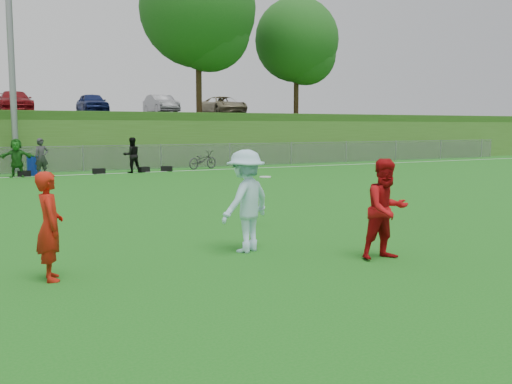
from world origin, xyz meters
TOP-DOWN VIEW (x-y plane):
  - ground at (0.00, 0.00)m, footprint 120.00×120.00m
  - sideline_far at (0.00, 18.00)m, footprint 60.00×0.10m
  - fence at (0.00, 20.00)m, footprint 58.00×0.06m
  - light_pole at (-3.00, 20.80)m, footprint 1.20×0.40m
  - berm at (0.00, 31.00)m, footprint 120.00×18.00m
  - parking_lot at (0.00, 33.00)m, footprint 120.00×12.00m
  - tree_green_near at (8.16, 24.42)m, footprint 7.14×7.14m
  - tree_green_far at (16.16, 25.92)m, footprint 5.88×5.88m
  - car_row at (-1.17, 32.00)m, footprint 32.04×5.18m
  - spectator_row at (-2.87, 18.00)m, footprint 9.21×0.85m
  - gear_bags at (0.90, 18.10)m, footprint 7.17×0.50m
  - player_red_left at (-4.35, -0.40)m, footprint 0.39×0.59m
  - player_red_center at (0.82, -1.61)m, footprint 0.86×0.69m
  - player_blue at (-1.00, -0.01)m, footprint 1.35×1.12m
  - frisbee at (0.47, 1.99)m, footprint 0.25×0.25m
  - recycling_bin at (-2.45, 18.71)m, footprint 0.60×0.60m
  - bicycle at (5.83, 18.71)m, footprint 1.90×1.15m

SIDE VIEW (x-z plane):
  - ground at x=0.00m, z-range 0.00..0.00m
  - sideline_far at x=0.00m, z-range 0.00..0.01m
  - gear_bags at x=0.90m, z-range 0.00..0.26m
  - recycling_bin at x=-2.45m, z-range 0.00..0.87m
  - bicycle at x=5.83m, z-range 0.00..0.94m
  - fence at x=0.00m, z-range 0.00..1.30m
  - player_red_left at x=-4.35m, z-range 0.00..1.58m
  - player_red_center at x=0.82m, z-range 0.00..1.68m
  - spectator_row at x=-2.87m, z-range 0.00..1.69m
  - player_blue at x=-1.00m, z-range 0.00..1.81m
  - frisbee at x=0.47m, z-range 1.10..1.13m
  - berm at x=0.00m, z-range 0.00..3.00m
  - parking_lot at x=0.00m, z-range 3.00..3.10m
  - car_row at x=-1.17m, z-range 3.10..4.54m
  - light_pole at x=-3.00m, z-range 0.63..12.78m
  - tree_green_far at x=16.16m, z-range 3.87..12.06m
  - tree_green_near at x=8.16m, z-range 4.06..14.00m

